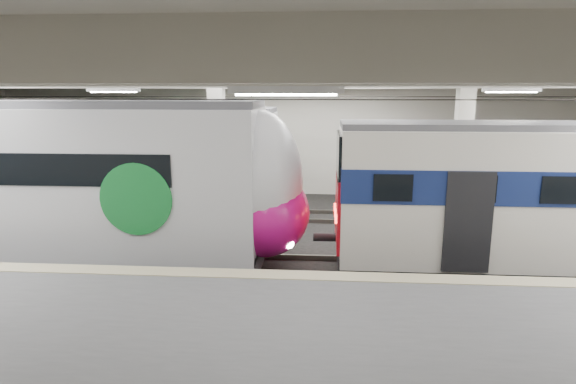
{
  "coord_description": "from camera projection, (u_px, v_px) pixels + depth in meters",
  "views": [
    {
      "loc": [
        0.52,
        -12.82,
        4.95
      ],
      "look_at": [
        -0.49,
        1.0,
        2.0
      ],
      "focal_mm": 30.0,
      "sensor_mm": 36.0,
      "label": 1
    }
  ],
  "objects": [
    {
      "name": "modern_emu",
      "position": [
        73.0,
        186.0,
        13.56
      ],
      "size": [
        14.62,
        3.02,
        4.68
      ],
      "color": "silver",
      "rests_on": "ground"
    },
    {
      "name": "station_hall",
      "position": [
        301.0,
        165.0,
        11.21
      ],
      "size": [
        36.0,
        24.0,
        5.75
      ],
      "color": "black",
      "rests_on": "ground"
    },
    {
      "name": "far_train",
      "position": [
        108.0,
        160.0,
        19.05
      ],
      "size": [
        13.39,
        2.87,
        4.29
      ],
      "rotation": [
        0.0,
        0.0,
        -0.01
      ],
      "color": "silver",
      "rests_on": "ground"
    },
    {
      "name": "older_rer",
      "position": [
        572.0,
        198.0,
        12.62
      ],
      "size": [
        12.38,
        2.73,
        4.13
      ],
      "color": "silver",
      "rests_on": "ground"
    }
  ]
}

